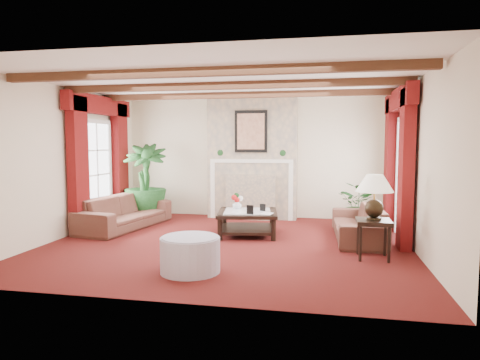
% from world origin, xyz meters
% --- Properties ---
extents(floor, '(6.00, 6.00, 0.00)m').
position_xyz_m(floor, '(0.00, 0.00, 0.00)').
color(floor, '#44100C').
rests_on(floor, ground).
extents(ceiling, '(6.00, 6.00, 0.00)m').
position_xyz_m(ceiling, '(0.00, 0.00, 2.70)').
color(ceiling, white).
rests_on(ceiling, floor).
extents(back_wall, '(6.00, 0.02, 2.70)m').
position_xyz_m(back_wall, '(0.00, 2.75, 1.35)').
color(back_wall, beige).
rests_on(back_wall, ground).
extents(left_wall, '(0.02, 5.50, 2.70)m').
position_xyz_m(left_wall, '(-3.00, 0.00, 1.35)').
color(left_wall, beige).
rests_on(left_wall, ground).
extents(right_wall, '(0.02, 5.50, 2.70)m').
position_xyz_m(right_wall, '(3.00, 0.00, 1.35)').
color(right_wall, beige).
rests_on(right_wall, ground).
extents(ceiling_beams, '(6.00, 3.00, 0.12)m').
position_xyz_m(ceiling_beams, '(0.00, 0.00, 2.64)').
color(ceiling_beams, '#392012').
rests_on(ceiling_beams, ceiling).
extents(fireplace, '(2.00, 0.52, 2.70)m').
position_xyz_m(fireplace, '(0.00, 2.55, 2.70)').
color(fireplace, tan).
rests_on(fireplace, ground).
extents(french_door_left, '(0.10, 1.10, 2.16)m').
position_xyz_m(french_door_left, '(-2.97, 1.00, 2.13)').
color(french_door_left, white).
rests_on(french_door_left, ground).
extents(french_door_right, '(0.10, 1.10, 2.16)m').
position_xyz_m(french_door_right, '(2.97, 1.00, 2.13)').
color(french_door_right, white).
rests_on(french_door_right, ground).
extents(curtains_left, '(0.20, 2.40, 2.55)m').
position_xyz_m(curtains_left, '(-2.86, 1.00, 2.55)').
color(curtains_left, '#530B0B').
rests_on(curtains_left, ground).
extents(curtains_right, '(0.20, 2.40, 2.55)m').
position_xyz_m(curtains_right, '(2.86, 1.00, 2.55)').
color(curtains_right, '#530B0B').
rests_on(curtains_right, ground).
extents(sofa_left, '(2.42, 1.37, 0.86)m').
position_xyz_m(sofa_left, '(-2.32, 0.91, 0.43)').
color(sofa_left, black).
rests_on(sofa_left, ground).
extents(sofa_right, '(2.04, 0.72, 0.78)m').
position_xyz_m(sofa_right, '(2.19, 0.77, 0.39)').
color(sofa_right, black).
rests_on(sofa_right, ground).
extents(potted_palm, '(1.76, 2.14, 0.94)m').
position_xyz_m(potted_palm, '(-2.30, 1.88, 0.47)').
color(potted_palm, black).
rests_on(potted_palm, ground).
extents(small_plant, '(1.71, 1.71, 0.71)m').
position_xyz_m(small_plant, '(2.32, 1.84, 0.36)').
color(small_plant, black).
rests_on(small_plant, ground).
extents(coffee_table, '(1.22, 1.22, 0.44)m').
position_xyz_m(coffee_table, '(0.21, 0.73, 0.22)').
color(coffee_table, black).
rests_on(coffee_table, ground).
extents(side_table, '(0.49, 0.49, 0.58)m').
position_xyz_m(side_table, '(2.31, -0.51, 0.29)').
color(side_table, black).
rests_on(side_table, ground).
extents(ottoman, '(0.79, 0.79, 0.46)m').
position_xyz_m(ottoman, '(-0.13, -1.66, 0.23)').
color(ottoman, '#968DA0').
rests_on(ottoman, ground).
extents(table_lamp, '(0.54, 0.54, 0.69)m').
position_xyz_m(table_lamp, '(2.31, -0.51, 0.92)').
color(table_lamp, black).
rests_on(table_lamp, side_table).
extents(flower_vase, '(0.31, 0.31, 0.17)m').
position_xyz_m(flower_vase, '(-0.04, 0.99, 0.53)').
color(flower_vase, silver).
rests_on(flower_vase, coffee_table).
extents(book, '(0.20, 0.08, 0.26)m').
position_xyz_m(book, '(0.51, 0.47, 0.57)').
color(book, black).
rests_on(book, coffee_table).
extents(photo_frame_a, '(0.13, 0.06, 0.17)m').
position_xyz_m(photo_frame_a, '(0.32, 0.38, 0.53)').
color(photo_frame_a, black).
rests_on(photo_frame_a, coffee_table).
extents(photo_frame_b, '(0.11, 0.05, 0.14)m').
position_xyz_m(photo_frame_b, '(0.49, 0.78, 0.51)').
color(photo_frame_b, black).
rests_on(photo_frame_b, coffee_table).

